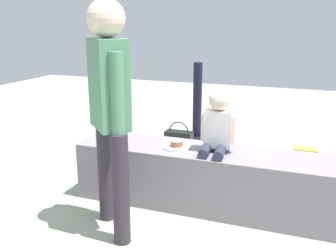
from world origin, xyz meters
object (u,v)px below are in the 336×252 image
adult_standing (109,99)px  cake_plate (177,145)px  child_seated (217,125)px  party_cup_red (219,152)px  water_bottle_near_gift (245,172)px  cake_box_white (250,160)px  gift_bag (304,162)px  handbag_black_leather (179,141)px

adult_standing → cake_plate: (0.28, 0.56, -0.46)m
child_seated → party_cup_red: 1.34m
adult_standing → cake_plate: size_ratio=7.06×
water_bottle_near_gift → party_cup_red: size_ratio=1.79×
adult_standing → party_cup_red: 2.00m
adult_standing → water_bottle_near_gift: adult_standing is taller
water_bottle_near_gift → cake_box_white: water_bottle_near_gift is taller
cake_plate → water_bottle_near_gift: cake_plate is taller
gift_bag → handbag_black_leather: handbag_black_leather is taller
gift_bag → party_cup_red: size_ratio=2.78×
child_seated → adult_standing: size_ratio=0.31×
adult_standing → cake_box_white: adult_standing is taller
water_bottle_near_gift → party_cup_red: (-0.37, 0.58, -0.04)m
cake_box_white → child_seated: bearing=-96.7°
cake_plate → handbag_black_leather: bearing=108.0°
adult_standing → cake_box_white: bearing=65.9°
gift_bag → cake_box_white: 0.55m
adult_standing → gift_bag: 2.11m
adult_standing → handbag_black_leather: 1.94m
water_bottle_near_gift → handbag_black_leather: handbag_black_leather is taller
child_seated → adult_standing: 0.88m
gift_bag → cake_box_white: gift_bag is taller
adult_standing → handbag_black_leather: adult_standing is taller
child_seated → gift_bag: 1.25m
cake_plate → cake_box_white: 1.21m
cake_plate → cake_box_white: (0.44, 1.04, -0.43)m
gift_bag → handbag_black_leather: 1.38m
adult_standing → water_bottle_near_gift: size_ratio=7.51×
adult_standing → party_cup_red: (0.36, 1.75, -0.90)m
adult_standing → water_bottle_near_gift: bearing=57.8°
child_seated → gift_bag: (0.65, 0.91, -0.54)m
cake_box_white → handbag_black_leather: size_ratio=0.91×
child_seated → cake_plate: size_ratio=2.16×
water_bottle_near_gift → handbag_black_leather: (-0.84, 0.58, 0.03)m
gift_bag → handbag_black_leather: (-1.35, 0.25, -0.02)m
handbag_black_leather → water_bottle_near_gift: bearing=-34.5°
child_seated → cake_box_white: 1.20m
gift_bag → adult_standing: bearing=-129.8°
cake_plate → gift_bag: bearing=43.9°
child_seated → cake_plate: 0.37m
party_cup_red → water_bottle_near_gift: bearing=-57.3°
gift_bag → party_cup_red: (-0.88, 0.25, -0.09)m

